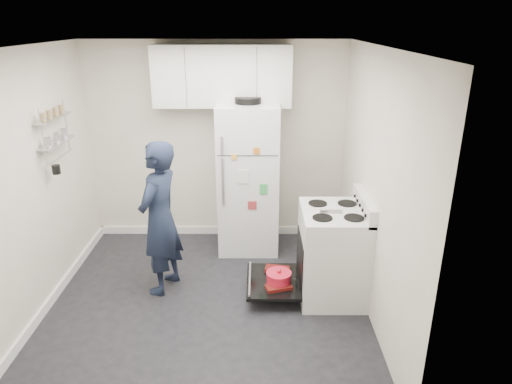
{
  "coord_description": "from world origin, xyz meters",
  "views": [
    {
      "loc": [
        0.51,
        -3.98,
        2.72
      ],
      "look_at": [
        0.49,
        0.41,
        1.05
      ],
      "focal_mm": 32.0,
      "sensor_mm": 36.0,
      "label": 1
    }
  ],
  "objects_px": {
    "electric_range": "(331,254)",
    "open_oven_door": "(275,280)",
    "refrigerator": "(248,178)",
    "person": "(160,219)"
  },
  "relations": [
    {
      "from": "electric_range",
      "to": "open_oven_door",
      "type": "bearing_deg",
      "value": -177.27
    },
    {
      "from": "open_oven_door",
      "to": "refrigerator",
      "type": "distance_m",
      "value": 1.38
    },
    {
      "from": "open_oven_door",
      "to": "person",
      "type": "height_order",
      "value": "person"
    },
    {
      "from": "open_oven_door",
      "to": "refrigerator",
      "type": "height_order",
      "value": "refrigerator"
    },
    {
      "from": "open_oven_door",
      "to": "person",
      "type": "xyz_separation_m",
      "value": [
        -1.18,
        0.14,
        0.63
      ]
    },
    {
      "from": "electric_range",
      "to": "person",
      "type": "xyz_separation_m",
      "value": [
        -1.75,
        0.11,
        0.34
      ]
    },
    {
      "from": "person",
      "to": "open_oven_door",
      "type": "bearing_deg",
      "value": 101.38
    },
    {
      "from": "refrigerator",
      "to": "person",
      "type": "bearing_deg",
      "value": -131.93
    },
    {
      "from": "open_oven_door",
      "to": "electric_range",
      "type": "bearing_deg",
      "value": 2.73
    },
    {
      "from": "electric_range",
      "to": "open_oven_door",
      "type": "xyz_separation_m",
      "value": [
        -0.57,
        -0.03,
        -0.29
      ]
    }
  ]
}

